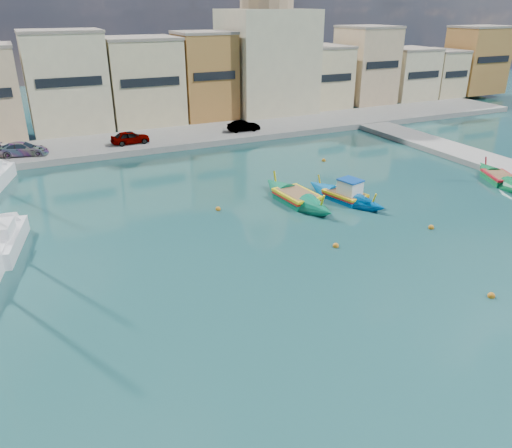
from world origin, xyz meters
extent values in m
plane|color=#143D3B|center=(0.00, 0.00, 0.00)|extent=(160.00, 160.00, 0.00)
cube|color=gray|center=(0.00, 32.00, 0.30)|extent=(80.00, 8.00, 0.60)
cube|color=beige|center=(-13.86, 39.12, 5.55)|extent=(7.88, 6.24, 9.89)
cube|color=gray|center=(-13.86, 39.12, 10.64)|extent=(8.04, 6.37, 0.30)
cube|color=black|center=(-13.86, 35.95, 6.04)|extent=(6.30, 0.10, 0.90)
cube|color=beige|center=(-5.74, 39.72, 5.09)|extent=(7.88, 7.44, 8.99)
cube|color=gray|center=(-5.74, 39.72, 9.74)|extent=(8.04, 7.59, 0.30)
cube|color=black|center=(-5.74, 35.95, 5.54)|extent=(6.30, 0.10, 0.90)
cube|color=#B57A39|center=(1.54, 39.07, 5.31)|extent=(6.17, 6.13, 9.43)
cube|color=gray|center=(1.54, 39.07, 10.18)|extent=(6.29, 6.26, 0.30)
cube|color=black|center=(1.54, 35.95, 5.78)|extent=(4.93, 0.10, 0.90)
cube|color=tan|center=(9.05, 39.85, 3.63)|extent=(7.31, 7.69, 6.05)
cube|color=gray|center=(9.05, 39.85, 6.80)|extent=(7.46, 7.85, 0.30)
cube|color=black|center=(9.05, 35.95, 3.93)|extent=(5.85, 0.10, 0.90)
cube|color=beige|center=(17.02, 39.65, 4.31)|extent=(7.54, 7.30, 7.41)
cube|color=gray|center=(17.02, 39.65, 8.16)|extent=(7.69, 7.45, 0.30)
cube|color=black|center=(17.02, 35.95, 4.68)|extent=(6.03, 0.10, 0.90)
cube|color=tan|center=(24.93, 39.49, 5.42)|extent=(6.36, 6.97, 9.63)
cube|color=gray|center=(24.93, 39.49, 10.38)|extent=(6.48, 7.11, 0.30)
cube|color=black|center=(24.93, 35.95, 5.90)|extent=(5.09, 0.10, 0.90)
cube|color=beige|center=(32.15, 39.35, 3.93)|extent=(6.63, 6.70, 6.65)
cube|color=gray|center=(32.15, 39.35, 7.40)|extent=(6.76, 6.83, 0.30)
cube|color=black|center=(32.15, 35.95, 4.26)|extent=(5.30, 0.10, 0.90)
cube|color=beige|center=(38.26, 39.75, 3.70)|extent=(5.08, 7.51, 6.20)
cube|color=gray|center=(38.26, 39.75, 6.95)|extent=(5.18, 7.66, 0.30)
cube|color=black|center=(38.26, 35.95, 4.01)|extent=(4.06, 0.10, 0.90)
cube|color=#B57A39|center=(45.15, 39.00, 5.27)|extent=(7.79, 6.00, 9.33)
cube|color=gray|center=(45.15, 39.00, 10.08)|extent=(7.95, 6.12, 0.30)
cube|color=black|center=(45.15, 35.95, 5.73)|extent=(6.23, 0.10, 0.90)
cube|color=beige|center=(10.00, 40.00, 6.60)|extent=(10.00, 10.00, 12.00)
imported|color=#4C1919|center=(-9.56, 30.50, 1.23)|extent=(3.72, 1.59, 1.25)
imported|color=#4C1919|center=(2.57, 30.50, 1.17)|extent=(3.54, 1.54, 1.13)
imported|color=#4C1919|center=(-19.16, 30.50, 1.21)|extent=(4.49, 2.64, 1.22)
cube|color=#005CAC|center=(1.38, 9.95, 0.18)|extent=(2.40, 3.17, 0.89)
cone|color=#005CAC|center=(0.83, 12.23, 0.22)|extent=(2.35, 2.98, 2.22)
cone|color=#005CAC|center=(1.94, 7.68, 0.22)|extent=(2.35, 2.98, 2.22)
cube|color=yellow|center=(1.38, 9.95, 0.55)|extent=(2.50, 3.34, 0.16)
cube|color=red|center=(1.38, 9.95, 0.39)|extent=(2.50, 3.24, 0.09)
cube|color=olive|center=(1.38, 9.95, 0.62)|extent=(2.08, 2.86, 0.05)
cylinder|color=yellow|center=(0.77, 12.45, 0.80)|extent=(0.22, 0.44, 0.97)
cylinder|color=yellow|center=(2.00, 7.46, 0.80)|extent=(0.22, 0.44, 0.97)
cube|color=white|center=(1.48, 9.56, 1.11)|extent=(1.55, 1.69, 0.98)
cube|color=#0F47A5|center=(1.48, 9.56, 1.65)|extent=(1.64, 1.81, 0.11)
cube|color=#0B753E|center=(15.00, 8.01, 0.18)|extent=(2.84, 3.43, 0.90)
cone|color=#0B753E|center=(15.99, 10.25, 0.22)|extent=(2.75, 3.23, 2.26)
cube|color=#B2131E|center=(15.00, 8.01, 0.56)|extent=(2.97, 3.61, 0.16)
cube|color=#197F33|center=(15.00, 8.01, 0.39)|extent=(2.94, 3.52, 0.09)
cube|color=olive|center=(15.00, 8.01, 0.63)|extent=(2.48, 3.08, 0.05)
cylinder|color=#B2131E|center=(16.09, 10.47, 0.81)|extent=(0.29, 0.44, 0.98)
cube|color=#0B7651|center=(-1.96, 11.13, 0.21)|extent=(2.38, 3.37, 1.06)
cone|color=#0B7651|center=(-2.19, 13.77, 0.26)|extent=(2.37, 3.17, 2.61)
cone|color=#0B7651|center=(-1.73, 8.50, 0.26)|extent=(2.37, 3.17, 2.61)
cube|color=yellow|center=(-1.96, 11.13, 0.66)|extent=(2.48, 3.55, 0.19)
cube|color=red|center=(-1.96, 11.13, 0.47)|extent=(2.49, 3.44, 0.11)
cube|color=olive|center=(-1.96, 11.13, 0.74)|extent=(2.04, 3.05, 0.06)
cylinder|color=yellow|center=(-2.21, 14.03, 0.95)|extent=(0.19, 0.51, 1.15)
cylinder|color=yellow|center=(-1.71, 8.23, 0.95)|extent=(0.19, 0.51, 1.15)
cone|color=white|center=(-20.96, 28.18, 0.38)|extent=(3.53, 4.25, 2.59)
cone|color=white|center=(-20.62, 15.34, 0.35)|extent=(2.98, 3.58, 2.37)
sphere|color=orange|center=(-3.52, 3.80, 0.08)|extent=(0.36, 0.36, 0.36)
sphere|color=orange|center=(3.45, 3.39, 0.08)|extent=(0.36, 0.36, 0.36)
sphere|color=orange|center=(5.38, 18.99, 0.08)|extent=(0.36, 0.36, 0.36)
sphere|color=orange|center=(-7.65, 12.16, 0.08)|extent=(0.36, 0.36, 0.36)
sphere|color=orange|center=(0.23, -4.09, 0.08)|extent=(0.36, 0.36, 0.36)
camera|label=1|loc=(-19.10, -17.91, 13.10)|focal=35.00mm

